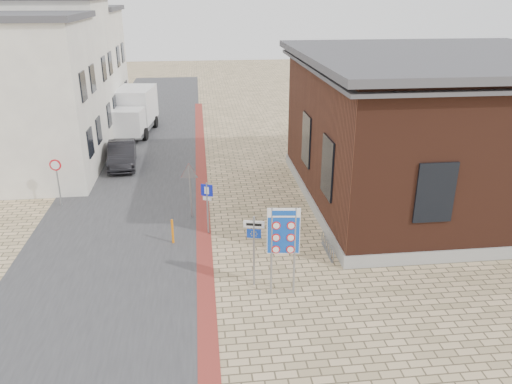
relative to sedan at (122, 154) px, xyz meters
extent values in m
plane|color=tan|center=(6.42, -13.51, -0.69)|extent=(120.00, 120.00, 0.00)
cube|color=#38383A|center=(0.92, 1.49, -0.68)|extent=(7.00, 60.00, 0.02)
cube|color=maroon|center=(4.42, -3.51, -0.67)|extent=(0.60, 40.00, 0.02)
cube|color=gray|center=(15.42, -6.51, -0.44)|extent=(12.15, 12.15, 0.50)
cube|color=#452116|center=(15.42, -6.51, 2.81)|extent=(12.00, 12.00, 6.00)
cube|color=#454549|center=(15.42, -6.51, 5.96)|extent=(13.00, 13.00, 0.30)
cube|color=#454549|center=(15.42, -6.51, 5.56)|extent=(12.70, 12.70, 0.15)
cube|color=black|center=(9.40, -9.51, 2.11)|extent=(0.12, 1.60, 2.40)
cube|color=black|center=(9.40, -5.51, 2.11)|extent=(0.12, 1.60, 2.40)
cube|color=black|center=(12.42, -12.53, 2.11)|extent=(1.40, 0.12, 2.20)
cube|color=beige|center=(-4.58, -1.51, 3.31)|extent=(7.00, 6.00, 8.00)
cube|color=#454549|center=(-4.58, -1.51, 7.46)|extent=(7.40, 6.40, 0.30)
cube|color=black|center=(-1.06, -2.71, 1.51)|extent=(0.10, 1.10, 1.40)
cube|color=black|center=(-1.06, -0.31, 1.51)|extent=(0.10, 1.10, 1.40)
cube|color=black|center=(-1.06, -2.71, 4.31)|extent=(0.10, 1.10, 1.40)
cube|color=black|center=(-1.06, -0.31, 4.31)|extent=(0.10, 1.10, 1.40)
cube|color=beige|center=(-4.58, 4.49, 3.71)|extent=(7.00, 6.00, 8.80)
cube|color=black|center=(-1.06, 3.29, 1.51)|extent=(0.10, 1.10, 1.40)
cube|color=black|center=(-1.06, 5.69, 1.51)|extent=(0.10, 1.10, 1.40)
cube|color=black|center=(-1.06, 3.29, 4.31)|extent=(0.10, 1.10, 1.40)
cube|color=black|center=(-1.06, 5.69, 4.31)|extent=(0.10, 1.10, 1.40)
cube|color=beige|center=(-4.58, 10.49, 3.31)|extent=(7.00, 6.00, 8.00)
cube|color=#454549|center=(-4.58, 10.49, 7.46)|extent=(7.40, 6.40, 0.30)
cube|color=black|center=(-1.06, 9.29, 1.51)|extent=(0.10, 1.10, 1.40)
cube|color=black|center=(-1.06, 11.69, 1.51)|extent=(0.10, 1.10, 1.40)
cube|color=black|center=(-1.06, 9.29, 4.31)|extent=(0.10, 1.10, 1.40)
cube|color=black|center=(-1.06, 11.69, 4.31)|extent=(0.10, 1.10, 1.40)
torus|color=slate|center=(9.07, -11.91, -0.41)|extent=(0.04, 0.60, 0.60)
torus|color=slate|center=(9.07, -11.61, -0.41)|extent=(0.04, 0.60, 0.60)
torus|color=slate|center=(9.07, -11.31, -0.41)|extent=(0.04, 0.60, 0.60)
torus|color=slate|center=(9.07, -11.01, -0.41)|extent=(0.04, 0.60, 0.60)
torus|color=slate|center=(9.07, -10.71, -0.41)|extent=(0.04, 0.60, 0.60)
cube|color=slate|center=(9.07, -11.31, -0.67)|extent=(0.08, 1.60, 0.04)
imported|color=black|center=(0.00, 0.00, 0.00)|extent=(1.83, 4.29, 1.38)
cube|color=slate|center=(-0.08, 6.99, -0.21)|extent=(2.92, 5.93, 0.26)
cube|color=white|center=(-0.33, 5.00, 0.63)|extent=(2.43, 2.06, 1.69)
cube|color=black|center=(-0.43, 4.21, 0.95)|extent=(2.00, 0.33, 0.84)
cube|color=white|center=(0.04, 7.93, 1.16)|extent=(2.78, 4.06, 2.32)
cylinder|color=black|center=(-1.39, 5.45, -0.27)|extent=(0.37, 0.87, 0.84)
cylinder|color=black|center=(0.81, 5.18, -0.27)|extent=(0.37, 0.87, 0.84)
cylinder|color=black|center=(-0.97, 8.81, -0.27)|extent=(0.37, 0.87, 0.84)
cylinder|color=black|center=(1.23, 8.53, -0.27)|extent=(0.37, 0.87, 0.84)
cylinder|color=gray|center=(6.55, -13.76, 0.84)|extent=(0.07, 0.07, 3.05)
cylinder|color=gray|center=(7.28, -13.84, 0.84)|extent=(0.07, 0.07, 3.05)
cube|color=white|center=(6.92, -13.80, 1.58)|extent=(1.04, 0.16, 1.57)
cube|color=#0E45B3|center=(6.92, -13.80, 1.58)|extent=(1.00, 0.16, 1.53)
cube|color=white|center=(6.92, -13.80, 2.21)|extent=(1.00, 0.17, 0.29)
cylinder|color=gray|center=(6.05, -13.21, 0.58)|extent=(0.07, 0.07, 2.54)
cube|color=white|center=(6.05, -13.21, 1.58)|extent=(0.68, 0.20, 0.24)
cube|color=#0F38B7|center=(6.05, -13.21, 1.25)|extent=(0.46, 0.15, 0.31)
cylinder|color=gray|center=(4.62, -9.14, 0.42)|extent=(0.07, 0.07, 2.22)
cube|color=#101DC6|center=(4.62, -9.14, 1.22)|extent=(0.47, 0.23, 0.49)
cube|color=white|center=(4.62, -9.14, 0.87)|extent=(0.34, 0.17, 0.16)
cylinder|color=gray|center=(3.91, -7.51, 0.51)|extent=(0.07, 0.07, 2.39)
cylinder|color=gray|center=(-2.08, -5.51, 0.44)|extent=(0.07, 0.07, 2.26)
cylinder|color=red|center=(-2.08, -5.51, 1.31)|extent=(0.53, 0.08, 0.53)
cylinder|color=orange|center=(3.21, -9.86, -0.18)|extent=(0.11, 0.11, 1.02)
camera|label=1|loc=(4.45, -27.63, 8.55)|focal=35.00mm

